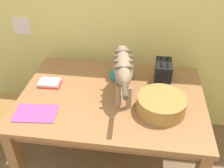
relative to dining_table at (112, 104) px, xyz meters
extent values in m
cube|color=white|center=(-0.90, 0.58, 0.33)|extent=(0.16, 0.01, 0.16)
cube|color=#9A673F|center=(0.00, 0.00, 0.07)|extent=(1.34, 0.95, 0.03)
cube|color=#8E5E3A|center=(0.00, 0.00, 0.01)|extent=(1.26, 0.87, 0.07)
cube|color=#9A673F|center=(-0.62, -0.42, -0.30)|extent=(0.07, 0.07, 0.69)
cube|color=#9A673F|center=(-0.62, 0.42, -0.30)|extent=(0.07, 0.07, 0.69)
cube|color=#9A673F|center=(0.62, 0.42, -0.30)|extent=(0.07, 0.07, 0.69)
ellipsoid|color=#977C61|center=(0.08, 0.01, 0.32)|extent=(0.18, 0.42, 0.16)
cube|color=brown|center=(0.09, -0.09, 0.38)|extent=(0.13, 0.04, 0.01)
cube|color=brown|center=(0.08, -0.02, 0.38)|extent=(0.13, 0.04, 0.01)
cube|color=brown|center=(0.07, 0.05, 0.38)|extent=(0.13, 0.04, 0.01)
cube|color=brown|center=(0.06, 0.12, 0.38)|extent=(0.13, 0.04, 0.01)
cylinder|color=#977C61|center=(0.02, 0.15, 0.17)|extent=(0.04, 0.04, 0.17)
cylinder|color=#977C61|center=(0.09, 0.16, 0.17)|extent=(0.04, 0.04, 0.17)
cylinder|color=#977C61|center=(0.06, -0.13, 0.17)|extent=(0.04, 0.04, 0.17)
cylinder|color=#977C61|center=(0.13, -0.12, 0.17)|extent=(0.04, 0.04, 0.17)
sphere|color=#977C61|center=(0.04, 0.25, 0.31)|extent=(0.11, 0.11, 0.11)
cone|color=#977C61|center=(0.02, 0.25, 0.35)|extent=(0.04, 0.04, 0.04)
cone|color=#977C61|center=(0.07, 0.26, 0.35)|extent=(0.04, 0.04, 0.04)
cylinder|color=brown|center=(0.11, -0.27, 0.34)|extent=(0.06, 0.20, 0.08)
cylinder|color=teal|center=(0.04, 0.25, 0.10)|extent=(0.19, 0.19, 0.04)
cylinder|color=white|center=(0.04, 0.25, 0.16)|extent=(0.08, 0.08, 0.08)
torus|color=white|center=(0.10, 0.25, 0.16)|extent=(0.06, 0.01, 0.06)
cube|color=#9A4594|center=(-0.48, -0.27, 0.09)|extent=(0.29, 0.21, 0.01)
cube|color=red|center=(-0.48, 0.06, 0.09)|extent=(0.16, 0.12, 0.01)
cube|color=silver|center=(-0.50, 0.07, 0.11)|extent=(0.16, 0.11, 0.02)
cylinder|color=#AA7A3C|center=(0.35, -0.13, 0.14)|extent=(0.33, 0.33, 0.11)
cylinder|color=#4C371B|center=(0.35, -0.13, 0.15)|extent=(0.27, 0.27, 0.10)
cube|color=black|center=(0.37, 0.23, 0.17)|extent=(0.12, 0.20, 0.17)
cube|color=black|center=(0.34, 0.23, 0.26)|extent=(0.02, 0.14, 0.01)
cube|color=black|center=(0.39, 0.23, 0.26)|extent=(0.02, 0.14, 0.01)
cube|color=olive|center=(-0.83, 0.23, -0.43)|extent=(0.04, 0.04, 0.42)
cube|color=olive|center=(-0.81, -0.14, -0.43)|extent=(0.04, 0.04, 0.42)
camera|label=1|loc=(0.20, -1.48, 1.23)|focal=41.22mm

